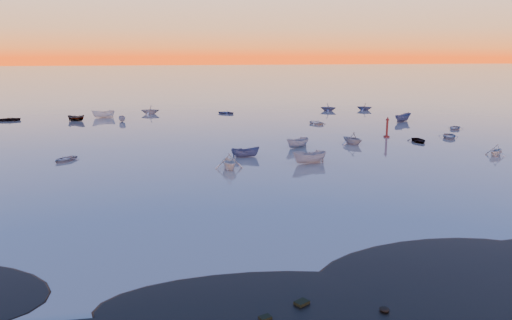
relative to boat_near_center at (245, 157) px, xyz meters
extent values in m
plane|color=#6E645C|center=(-2.26, 65.99, 0.00)|extent=(600.00, 600.00, 0.00)
imported|color=#38456C|center=(0.00, 0.00, 0.00)|extent=(1.62, 3.64, 1.25)
imported|color=gray|center=(16.32, 6.07, 0.00)|extent=(4.22, 3.23, 1.35)
cylinder|color=#4B1210|center=(23.57, 10.79, 0.05)|extent=(0.92, 0.92, 0.31)
cylinder|color=#4B1210|center=(23.57, 10.79, 1.32)|extent=(0.33, 0.33, 2.64)
cone|color=#4B1210|center=(23.57, 10.79, 2.90)|extent=(0.61, 0.61, 0.51)
camera|label=1|loc=(-8.56, -60.84, 13.33)|focal=35.00mm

